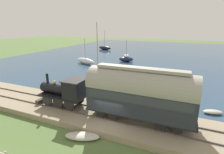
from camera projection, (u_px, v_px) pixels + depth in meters
ground_plane at (110, 126)px, 15.69m from camera, size 200.00×200.00×0.00m
harbor_water at (166, 54)px, 54.47m from camera, size 80.00×80.00×0.01m
rail_embankment at (114, 119)px, 16.43m from camera, size 5.53×56.00×0.68m
steam_locomotive at (67, 90)px, 17.76m from camera, size 2.37×5.52×3.19m
passenger_coach at (140, 93)px, 14.69m from camera, size 2.58×9.38×4.79m
sailboat_brown at (98, 80)px, 26.00m from camera, size 2.92×3.75×9.12m
sailboat_white at (85, 61)px, 40.27m from camera, size 3.12×6.00×5.87m
sailboat_black at (105, 48)px, 63.05m from camera, size 3.34×5.92×6.64m
sailboat_navy at (126, 59)px, 42.96m from camera, size 2.75×3.86×5.19m
rowboat_off_pier at (144, 98)px, 21.25m from camera, size 1.97×2.22×0.49m
rowboat_far_out at (135, 89)px, 24.14m from camera, size 1.34×2.90×0.51m
rowboat_near_shore at (213, 112)px, 17.86m from camera, size 1.31×2.04×0.39m
beached_dinghy at (82, 136)px, 13.97m from camera, size 1.88×3.00×0.44m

